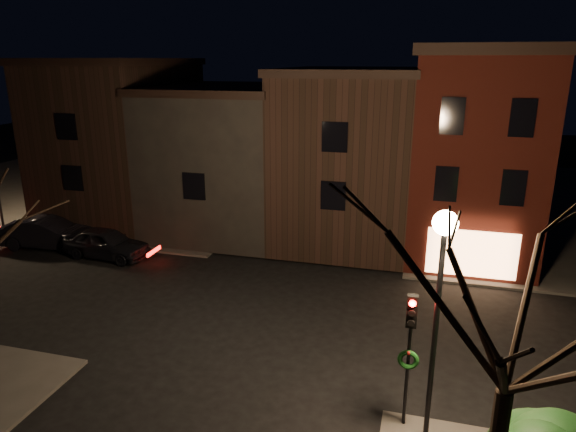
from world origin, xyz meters
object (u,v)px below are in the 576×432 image
at_px(street_lamp_near, 441,267).
at_px(parked_car_a, 106,243).
at_px(bare_tree_right, 521,277).
at_px(parked_car_b, 47,233).
at_px(traffic_signal, 410,341).

height_order(street_lamp_near, parked_car_a, street_lamp_near).
height_order(bare_tree_right, parked_car_a, bare_tree_right).
distance_m(parked_car_a, parked_car_b, 3.98).
bearing_deg(parked_car_a, parked_car_b, 88.61).
bearing_deg(street_lamp_near, traffic_signal, 140.63).
distance_m(bare_tree_right, parked_car_a, 22.15).
xyz_separation_m(street_lamp_near, bare_tree_right, (1.30, -2.50, 0.97)).
bearing_deg(traffic_signal, bare_tree_right, -57.59).
relative_size(bare_tree_right, parked_car_b, 1.67).
distance_m(street_lamp_near, bare_tree_right, 2.98).
relative_size(traffic_signal, parked_car_b, 0.79).
bearing_deg(bare_tree_right, traffic_signal, 122.41).
xyz_separation_m(bare_tree_right, parked_car_b, (-21.58, 12.70, -5.31)).
relative_size(street_lamp_near, parked_car_a, 1.40).
distance_m(traffic_signal, bare_tree_right, 4.87).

